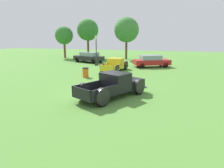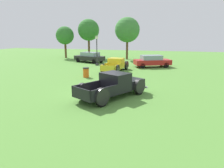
{
  "view_description": "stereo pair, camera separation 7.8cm",
  "coord_description": "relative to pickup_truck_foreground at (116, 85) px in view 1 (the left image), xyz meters",
  "views": [
    {
      "loc": [
        4.42,
        -13.66,
        4.1
      ],
      "look_at": [
        0.96,
        -0.72,
        0.9
      ],
      "focal_mm": 33.71,
      "sensor_mm": 36.0,
      "label": 1
    },
    {
      "loc": [
        4.49,
        -13.64,
        4.1
      ],
      "look_at": [
        0.96,
        -0.72,
        0.9
      ],
      "focal_mm": 33.71,
      "sensor_mm": 36.0,
      "label": 2
    }
  ],
  "objects": [
    {
      "name": "oak_tree_east",
      "position": [
        -14.21,
        20.26,
        3.04
      ],
      "size": [
        3.06,
        3.06,
        5.37
      ],
      "color": "brown",
      "rests_on": "ground_plane"
    },
    {
      "name": "sedan_distant_a",
      "position": [
        1.25,
        13.55,
        0.02
      ],
      "size": [
        4.85,
        3.53,
        1.5
      ],
      "color": "#B21E1E",
      "rests_on": "ground_plane"
    },
    {
      "name": "oak_tree_west",
      "position": [
        -3.47,
        21.01,
        3.95
      ],
      "size": [
        3.99,
        3.99,
        6.73
      ],
      "color": "brown",
      "rests_on": "ground_plane"
    },
    {
      "name": "pickup_truck_foreground",
      "position": [
        0.0,
        0.0,
        0.0
      ],
      "size": [
        4.17,
        5.48,
        1.6
      ],
      "color": "black",
      "rests_on": "ground_plane"
    },
    {
      "name": "ground_plane",
      "position": [
        -1.14,
        0.39,
        -0.77
      ],
      "size": [
        80.0,
        80.0,
        0.0
      ],
      "primitive_type": "plane",
      "color": "#548C38"
    },
    {
      "name": "pickup_truck_behind_left",
      "position": [
        -2.4,
        9.58,
        -0.07
      ],
      "size": [
        2.28,
        4.94,
        1.47
      ],
      "color": "yellow",
      "rests_on": "ground_plane"
    },
    {
      "name": "lamp_post_near",
      "position": [
        -5.92,
        13.11,
        1.29
      ],
      "size": [
        0.36,
        0.36,
        3.91
      ],
      "color": "#2D2D33",
      "rests_on": "ground_plane"
    },
    {
      "name": "oak_tree_center",
      "position": [
        -10.36,
        21.59,
        3.96
      ],
      "size": [
        3.66,
        3.66,
        6.59
      ],
      "color": "brown",
      "rests_on": "ground_plane"
    },
    {
      "name": "trash_can",
      "position": [
        -4.36,
        5.39,
        -0.29
      ],
      "size": [
        0.59,
        0.59,
        0.95
      ],
      "color": "orange",
      "rests_on": "ground_plane"
    },
    {
      "name": "sedan_distant_b",
      "position": [
        -8.02,
        15.78,
        0.02
      ],
      "size": [
        4.81,
        3.13,
        1.49
      ],
      "color": "black",
      "rests_on": "ground_plane"
    }
  ]
}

